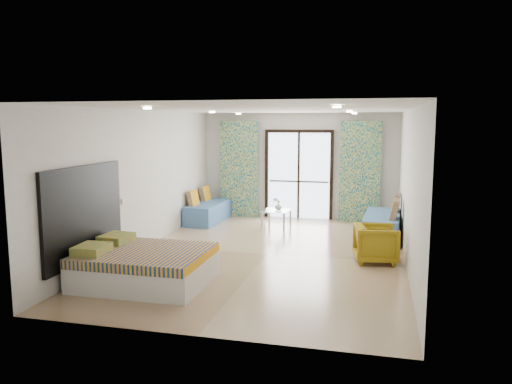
% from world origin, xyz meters
% --- Properties ---
extents(floor, '(5.00, 7.50, 0.01)m').
position_xyz_m(floor, '(0.00, 0.00, 0.00)').
color(floor, '#937658').
rests_on(floor, ground).
extents(ceiling, '(5.00, 7.50, 0.01)m').
position_xyz_m(ceiling, '(0.00, 0.00, 2.70)').
color(ceiling, silver).
rests_on(ceiling, ground).
extents(wall_back, '(5.00, 0.01, 2.70)m').
position_xyz_m(wall_back, '(0.00, 3.75, 1.35)').
color(wall_back, silver).
rests_on(wall_back, ground).
extents(wall_front, '(5.00, 0.01, 2.70)m').
position_xyz_m(wall_front, '(0.00, -3.75, 1.35)').
color(wall_front, silver).
rests_on(wall_front, ground).
extents(wall_left, '(0.01, 7.50, 2.70)m').
position_xyz_m(wall_left, '(-2.50, 0.00, 1.35)').
color(wall_left, silver).
rests_on(wall_left, ground).
extents(wall_right, '(0.01, 7.50, 2.70)m').
position_xyz_m(wall_right, '(2.50, 0.00, 1.35)').
color(wall_right, silver).
rests_on(wall_right, ground).
extents(balcony_door, '(1.76, 0.08, 2.28)m').
position_xyz_m(balcony_door, '(0.00, 3.72, 1.26)').
color(balcony_door, black).
rests_on(balcony_door, floor).
extents(balcony_rail, '(1.52, 0.03, 0.04)m').
position_xyz_m(balcony_rail, '(0.00, 3.73, 0.95)').
color(balcony_rail, '#595451').
rests_on(balcony_rail, balcony_door).
extents(curtain_left, '(1.00, 0.10, 2.50)m').
position_xyz_m(curtain_left, '(-1.55, 3.57, 1.25)').
color(curtain_left, beige).
rests_on(curtain_left, floor).
extents(curtain_right, '(1.00, 0.10, 2.50)m').
position_xyz_m(curtain_right, '(1.55, 3.57, 1.25)').
color(curtain_right, beige).
rests_on(curtain_right, floor).
extents(downlight_a, '(0.12, 0.12, 0.02)m').
position_xyz_m(downlight_a, '(-1.40, -2.00, 2.67)').
color(downlight_a, '#FFE0B2').
rests_on(downlight_a, ceiling).
extents(downlight_b, '(0.12, 0.12, 0.02)m').
position_xyz_m(downlight_b, '(1.40, -2.00, 2.67)').
color(downlight_b, '#FFE0B2').
rests_on(downlight_b, ceiling).
extents(downlight_c, '(0.12, 0.12, 0.02)m').
position_xyz_m(downlight_c, '(-1.40, 1.00, 2.67)').
color(downlight_c, '#FFE0B2').
rests_on(downlight_c, ceiling).
extents(downlight_d, '(0.12, 0.12, 0.02)m').
position_xyz_m(downlight_d, '(1.40, 1.00, 2.67)').
color(downlight_d, '#FFE0B2').
rests_on(downlight_d, ceiling).
extents(downlight_e, '(0.12, 0.12, 0.02)m').
position_xyz_m(downlight_e, '(-1.40, 3.00, 2.67)').
color(downlight_e, '#FFE0B2').
rests_on(downlight_e, ceiling).
extents(downlight_f, '(0.12, 0.12, 0.02)m').
position_xyz_m(downlight_f, '(1.40, 3.00, 2.67)').
color(downlight_f, '#FFE0B2').
rests_on(downlight_f, ceiling).
extents(headboard, '(0.06, 2.10, 1.50)m').
position_xyz_m(headboard, '(-2.46, -2.12, 1.05)').
color(headboard, black).
rests_on(headboard, floor).
extents(switch_plate, '(0.02, 0.10, 0.10)m').
position_xyz_m(switch_plate, '(-2.47, -0.87, 1.05)').
color(switch_plate, silver).
rests_on(switch_plate, wall_left).
extents(bed, '(1.90, 1.55, 0.65)m').
position_xyz_m(bed, '(-1.48, -2.12, 0.27)').
color(bed, silver).
rests_on(bed, floor).
extents(daybed_left, '(0.72, 1.73, 0.84)m').
position_xyz_m(daybed_left, '(-2.12, 2.68, 0.26)').
color(daybed_left, '#41689D').
rests_on(daybed_left, floor).
extents(daybed_right, '(0.83, 1.91, 0.92)m').
position_xyz_m(daybed_right, '(2.12, 1.87, 0.29)').
color(daybed_right, '#41689D').
rests_on(daybed_right, floor).
extents(coffee_table, '(0.68, 0.68, 0.71)m').
position_xyz_m(coffee_table, '(-0.32, 2.45, 0.36)').
color(coffee_table, silver).
rests_on(coffee_table, floor).
extents(vase, '(0.23, 0.24, 0.17)m').
position_xyz_m(vase, '(-0.29, 2.51, 0.49)').
color(vase, white).
rests_on(vase, coffee_table).
extents(armchair, '(0.77, 0.81, 0.73)m').
position_xyz_m(armchair, '(1.98, -0.06, 0.37)').
color(armchair, olive).
rests_on(armchair, floor).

